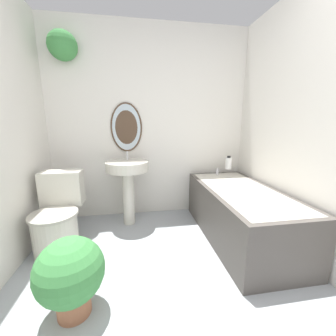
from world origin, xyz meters
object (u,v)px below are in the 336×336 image
Objects in this scene: pedestal_sink at (128,177)px; shampoo_bottle at (229,163)px; toilet at (58,218)px; bathtub at (240,212)px; potted_plant at (71,273)px.

pedestal_sink is 1.32m from shampoo_bottle.
shampoo_bottle reaches higher than toilet.
shampoo_bottle is at bearing 77.79° from bathtub.
toilet is 0.84× the size of pedestal_sink.
toilet is 0.49× the size of bathtub.
pedestal_sink reaches higher than toilet.
shampoo_bottle is (0.13, 0.61, 0.42)m from bathtub.
potted_plant is (-0.33, -1.21, -0.30)m from pedestal_sink.
pedestal_sink is 1.29m from potted_plant.
pedestal_sink is at bearing 32.68° from toilet.
pedestal_sink is at bearing -175.67° from shampoo_bottle.
pedestal_sink reaches higher than potted_plant.
toilet is at bearing 112.92° from potted_plant.
shampoo_bottle is 0.33× the size of potted_plant.
bathtub is at bearing -102.21° from shampoo_bottle.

